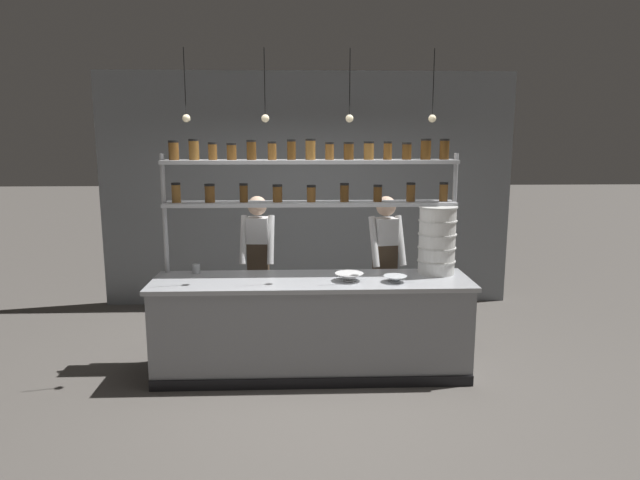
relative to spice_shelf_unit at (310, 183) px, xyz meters
The scene contains 11 objects.
ground_plane 1.82m from the spice_shelf_unit, 89.74° to the right, with size 40.00×40.00×0.00m, color #5B5651.
back_wall 2.03m from the spice_shelf_unit, 89.96° to the left, with size 5.37×0.12×3.04m, color gray.
prep_counter 1.37m from the spice_shelf_unit, 89.74° to the right, with size 2.97×0.76×0.92m.
spice_shelf_unit is the anchor object (origin of this frame).
chef_left 1.14m from the spice_shelf_unit, 138.62° to the left, with size 0.37×0.29×1.61m.
chef_center 1.20m from the spice_shelf_unit, 21.17° to the left, with size 0.40×0.32×1.62m.
container_stack 1.34m from the spice_shelf_unit, ahead, with size 0.37×0.37×0.66m.
prep_bowl_near_left 0.99m from the spice_shelf_unit, 49.18° to the right, with size 0.27×0.27×0.07m.
prep_bowl_center_front 1.23m from the spice_shelf_unit, 31.23° to the right, with size 0.22×0.22×0.06m.
serving_cup_front 1.39m from the spice_shelf_unit, behind, with size 0.07×0.07×0.09m.
pendant_light_row 0.71m from the spice_shelf_unit, 93.22° to the right, with size 2.25×0.07×0.64m.
Camera 1 is at (-0.12, -5.16, 2.26)m, focal length 32.00 mm.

